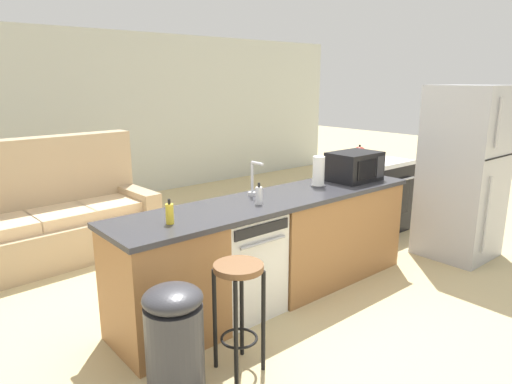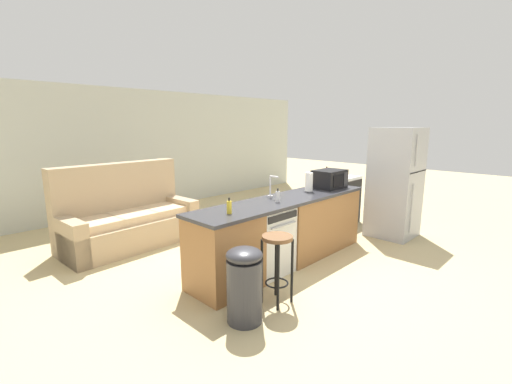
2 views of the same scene
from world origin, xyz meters
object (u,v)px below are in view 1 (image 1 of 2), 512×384
at_px(refrigerator, 463,173).
at_px(trash_bin, 175,344).
at_px(paper_towel_roll, 319,172).
at_px(kettle, 359,153).
at_px(stove_range, 374,195).
at_px(soap_bottle, 259,195).
at_px(dish_soap_bottle, 170,214).
at_px(dishwasher, 238,262).
at_px(microwave, 354,166).
at_px(couch, 54,220).
at_px(bar_stool, 239,294).

xyz_separation_m(refrigerator, trash_bin, (-3.57, -0.09, -0.53)).
height_order(paper_towel_roll, kettle, paper_towel_roll).
xyz_separation_m(stove_range, soap_bottle, (-2.44, -0.62, 0.52)).
distance_m(refrigerator, dish_soap_bottle, 3.28).
xyz_separation_m(dishwasher, microwave, (1.46, -0.00, 0.62)).
height_order(dish_soap_bottle, trash_bin, dish_soap_bottle).
bearing_deg(stove_range, kettle, 141.81).
bearing_deg(paper_towel_roll, soap_bottle, -171.79).
distance_m(paper_towel_roll, couch, 2.89).
bearing_deg(couch, soap_bottle, -68.74).
height_order(dish_soap_bottle, bar_stool, dish_soap_bottle).
xyz_separation_m(trash_bin, couch, (0.22, 2.90, 0.02)).
relative_size(dish_soap_bottle, bar_stool, 0.24).
xyz_separation_m(refrigerator, dish_soap_bottle, (-3.24, 0.49, 0.07)).
xyz_separation_m(refrigerator, paper_towel_roll, (-1.61, 0.60, 0.13)).
relative_size(microwave, dish_soap_bottle, 2.84).
height_order(dishwasher, refrigerator, refrigerator).
distance_m(dish_soap_bottle, bar_stool, 0.73).
distance_m(paper_towel_roll, bar_stool, 1.70).
bearing_deg(refrigerator, couch, 140.01).
bearing_deg(stove_range, bar_stool, -159.14).
distance_m(refrigerator, trash_bin, 3.61).
bearing_deg(dishwasher, paper_towel_roll, 2.72).
relative_size(kettle, trash_bin, 0.28).
bearing_deg(couch, trash_bin, -94.34).
bearing_deg(dish_soap_bottle, soap_bottle, -0.90).
relative_size(refrigerator, bar_stool, 2.45).
height_order(dishwasher, bar_stool, dishwasher).
relative_size(dishwasher, stove_range, 0.93).
bearing_deg(kettle, couch, 153.59).
bearing_deg(dishwasher, dish_soap_bottle, -174.62).
relative_size(kettle, couch, 0.10).
distance_m(microwave, paper_towel_roll, 0.47).
bearing_deg(dish_soap_bottle, couch, 92.71).
height_order(dishwasher, soap_bottle, soap_bottle).
bearing_deg(refrigerator, microwave, 154.41).
relative_size(dishwasher, refrigerator, 0.46).
relative_size(soap_bottle, dish_soap_bottle, 1.00).
bearing_deg(dish_soap_bottle, dishwasher, 5.38).
distance_m(stove_range, couch, 3.76).
bearing_deg(soap_bottle, trash_bin, -153.29).
distance_m(microwave, kettle, 1.19).
height_order(kettle, bar_stool, kettle).
height_order(kettle, trash_bin, kettle).
bearing_deg(microwave, soap_bottle, -176.84).
bearing_deg(microwave, paper_towel_roll, 174.10).
relative_size(stove_range, paper_towel_roll, 3.19).
height_order(dishwasher, dish_soap_bottle, dish_soap_bottle).
distance_m(stove_range, dish_soap_bottle, 3.34).
distance_m(stove_range, kettle, 0.57).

